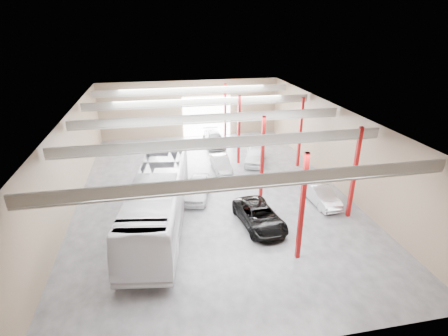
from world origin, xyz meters
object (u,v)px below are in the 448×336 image
object	(u,v)px
car_row_a	(197,188)
car_right_near	(321,195)
black_sedan	(259,216)
car_row_c	(214,139)
coach_bus	(158,200)
car_right_far	(255,155)
car_row_b	(221,164)

from	to	relation	value
car_row_a	car_right_near	world-z (taller)	car_row_a
black_sedan	car_row_c	world-z (taller)	black_sedan
coach_bus	car_row_c	distance (m)	17.88
car_right_far	coach_bus	bearing A→B (deg)	-115.05
car_row_a	car_right_far	world-z (taller)	car_right_far
car_row_b	car_right_near	distance (m)	10.50
coach_bus	car_row_a	size ratio (longest dim) A/B	2.92
car_row_c	car_right_near	size ratio (longest dim) A/B	1.19
coach_bus	car_right_far	distance (m)	14.35
car_row_b	car_row_a	bearing A→B (deg)	-121.71
car_row_a	car_right_near	bearing A→B (deg)	-0.97
car_row_a	car_right_near	xyz separation A→B (m)	(9.63, -2.93, -0.10)
car_row_c	black_sedan	bearing A→B (deg)	-90.48
car_row_a	car_row_c	xyz separation A→B (m)	(3.60, 12.80, -0.07)
car_row_b	car_right_near	xyz separation A→B (m)	(6.65, -8.13, 0.02)
black_sedan	car_row_c	bearing A→B (deg)	83.79
car_row_a	car_row_b	xyz separation A→B (m)	(2.99, 5.20, -0.12)
car_row_b	car_right_near	size ratio (longest dim) A/B	0.97
black_sedan	car_right_near	bearing A→B (deg)	14.46
car_right_far	car_row_a	bearing A→B (deg)	-116.91
black_sedan	car_right_near	size ratio (longest dim) A/B	1.24
coach_bus	car_row_b	bearing A→B (deg)	63.98
coach_bus	car_right_far	size ratio (longest dim) A/B	2.84
coach_bus	car_row_c	bearing A→B (deg)	76.42
black_sedan	car_row_c	distance (m)	18.00
black_sedan	car_right_far	bearing A→B (deg)	68.67
car_right_near	black_sedan	bearing A→B (deg)	-162.34
car_row_a	car_row_c	distance (m)	13.30
car_right_far	car_row_c	bearing A→B (deg)	136.69
coach_bus	car_row_c	xyz separation A→B (m)	(6.81, 16.49, -1.21)
black_sedan	car_right_far	size ratio (longest dim) A/B	1.10
car_row_c	car_right_far	xyz separation A→B (m)	(3.23, -6.30, 0.09)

